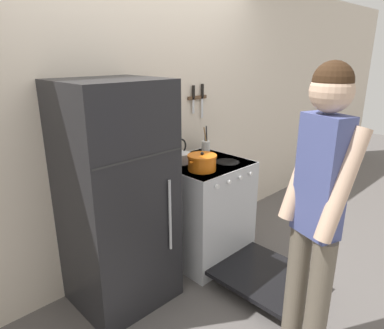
# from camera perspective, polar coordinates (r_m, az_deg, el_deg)

# --- Properties ---
(ground_plane) EXTENTS (14.00, 14.00, 0.00)m
(ground_plane) POSITION_cam_1_polar(r_m,az_deg,el_deg) (3.45, -6.04, -14.21)
(ground_plane) COLOR #5B5654
(wall_back) EXTENTS (10.00, 0.06, 2.55)m
(wall_back) POSITION_cam_1_polar(r_m,az_deg,el_deg) (3.00, -7.20, 7.14)
(wall_back) COLOR beige
(wall_back) RESTS_ON ground_plane
(refrigerator) EXTENTS (0.70, 0.65, 1.68)m
(refrigerator) POSITION_cam_1_polar(r_m,az_deg,el_deg) (2.54, -12.34, -5.45)
(refrigerator) COLOR black
(refrigerator) RESTS_ON ground_plane
(stove_range) EXTENTS (0.72, 1.42, 0.92)m
(stove_range) POSITION_cam_1_polar(r_m,az_deg,el_deg) (3.16, 2.34, -7.82)
(stove_range) COLOR silver
(stove_range) RESTS_ON ground_plane
(dutch_oven_pot) EXTENTS (0.28, 0.24, 0.16)m
(dutch_oven_pot) POSITION_cam_1_polar(r_m,az_deg,el_deg) (2.79, 1.68, 0.35)
(dutch_oven_pot) COLOR orange
(dutch_oven_pot) RESTS_ON stove_range
(tea_kettle) EXTENTS (0.23, 0.18, 0.22)m
(tea_kettle) POSITION_cam_1_polar(r_m,az_deg,el_deg) (2.99, -1.93, 1.44)
(tea_kettle) COLOR silver
(tea_kettle) RESTS_ON stove_range
(utensil_jar) EXTENTS (0.08, 0.08, 0.28)m
(utensil_jar) POSITION_cam_1_polar(r_m,az_deg,el_deg) (3.21, 2.31, 2.89)
(utensil_jar) COLOR silver
(utensil_jar) RESTS_ON stove_range
(person) EXTENTS (0.37, 0.43, 1.80)m
(person) POSITION_cam_1_polar(r_m,az_deg,el_deg) (1.99, 20.12, -7.02)
(person) COLOR #6B6051
(person) RESTS_ON ground_plane
(wall_knife_strip) EXTENTS (0.24, 0.03, 0.32)m
(wall_knife_strip) POSITION_cam_1_polar(r_m,az_deg,el_deg) (3.30, 0.95, 11.27)
(wall_knife_strip) COLOR brown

